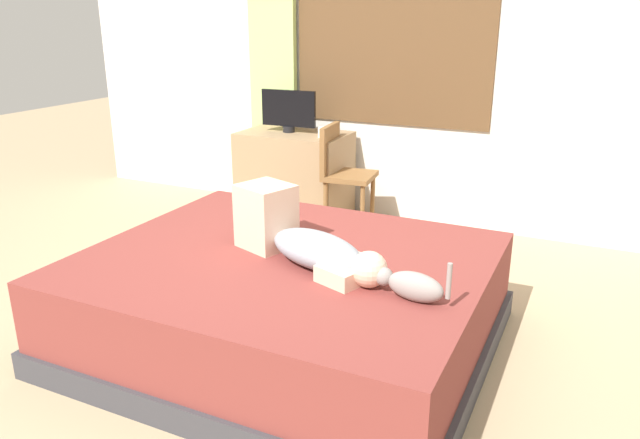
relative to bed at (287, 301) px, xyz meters
The scene contains 10 objects.
ground_plane 0.31m from the bed, 134.42° to the right, with size 16.00×16.00×0.00m, color tan.
back_wall_with_window 2.62m from the bed, 93.27° to the left, with size 6.40×0.14×2.90m.
bed is the anchor object (origin of this frame).
person_lying 0.39m from the bed, ahead, with size 0.93×0.52×0.34m.
cat 0.83m from the bed, 15.71° to the right, with size 0.36×0.15×0.21m.
desk 2.17m from the bed, 116.66° to the left, with size 0.90×0.56×0.74m.
tv_monitor 2.29m from the bed, 117.82° to the left, with size 0.48×0.10×0.35m.
cup 2.04m from the bed, 109.88° to the left, with size 0.07×0.07×0.08m, color white.
chair_by_desk 1.87m from the bed, 104.74° to the left, with size 0.42×0.42×0.86m.
curtain_left 2.80m from the bed, 120.80° to the left, with size 0.44×0.06×2.67m, color #ADCC75.
Camera 1 is at (1.55, -2.43, 1.71)m, focal length 34.35 mm.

